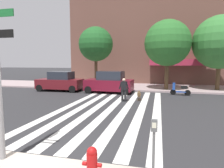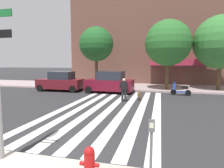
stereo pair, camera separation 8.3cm
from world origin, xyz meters
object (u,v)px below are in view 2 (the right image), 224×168
at_px(parked_car_behind_first, 110,82).
at_px(parked_car_near_curb, 61,82).
at_px(parked_scooter, 181,90).
at_px(pedestrian_dog_walker, 124,88).
at_px(street_tree_nearest, 96,44).
at_px(parking_meter_second_along, 151,141).
at_px(street_tree_middle, 168,43).
at_px(dog_on_leash, 139,94).
at_px(fire_hydrant, 89,164).
at_px(street_tree_further, 221,42).

bearing_deg(parked_car_behind_first, parked_car_near_curb, 179.97).
xyz_separation_m(parked_scooter, pedestrian_dog_walker, (-4.14, -3.69, 0.45)).
xyz_separation_m(street_tree_nearest, pedestrian_dog_walker, (4.37, -7.04, -3.77)).
bearing_deg(parking_meter_second_along, parked_car_near_curb, 125.75).
relative_size(parking_meter_second_along, street_tree_middle, 0.21).
xyz_separation_m(parking_meter_second_along, pedestrian_dog_walker, (-2.30, 9.13, -0.10)).
height_order(street_tree_middle, dog_on_leash, street_tree_middle).
bearing_deg(street_tree_nearest, fire_hydrant, -72.01).
xyz_separation_m(parked_car_behind_first, dog_on_leash, (2.96, -2.90, -0.49)).
xyz_separation_m(parking_meter_second_along, street_tree_middle, (0.77, 15.20, 3.52)).
height_order(street_tree_nearest, pedestrian_dog_walker, street_tree_nearest).
bearing_deg(parked_scooter, parked_car_behind_first, -179.27).
relative_size(street_tree_nearest, pedestrian_dog_walker, 3.91).
relative_size(parking_meter_second_along, parked_car_behind_first, 0.31).
bearing_deg(pedestrian_dog_walker, fire_hydrant, -83.99).
bearing_deg(street_tree_further, dog_on_leash, -137.35).
xyz_separation_m(street_tree_nearest, street_tree_middle, (7.45, -0.97, -0.14)).
xyz_separation_m(parking_meter_second_along, parked_scooter, (1.84, 12.82, -0.55)).
distance_m(parking_meter_second_along, parked_car_near_curb, 15.70).
height_order(parked_car_behind_first, street_tree_further, street_tree_further).
distance_m(street_tree_nearest, pedestrian_dog_walker, 9.10).
bearing_deg(dog_on_leash, parking_meter_second_along, -82.44).
distance_m(fire_hydrant, parked_car_behind_first, 13.44).
height_order(parked_car_behind_first, street_tree_middle, street_tree_middle).
relative_size(street_tree_further, pedestrian_dog_walker, 4.24).
height_order(parking_meter_second_along, parked_scooter, parking_meter_second_along).
bearing_deg(pedestrian_dog_walker, parked_car_near_curb, 152.25).
height_order(parking_meter_second_along, street_tree_middle, street_tree_middle).
relative_size(parked_car_behind_first, street_tree_middle, 0.66).
xyz_separation_m(parked_car_behind_first, street_tree_further, (9.80, 3.40, 3.67)).
distance_m(parked_scooter, street_tree_further, 6.45).
xyz_separation_m(fire_hydrant, parked_car_near_curb, (-7.87, 13.10, 0.36)).
distance_m(street_tree_nearest, street_tree_further, 12.20).
height_order(parked_car_behind_first, pedestrian_dog_walker, parked_car_behind_first).
height_order(parking_meter_second_along, parked_car_behind_first, parked_car_behind_first).
relative_size(street_tree_middle, pedestrian_dog_walker, 4.02).
relative_size(parking_meter_second_along, street_tree_further, 0.20).
bearing_deg(street_tree_middle, pedestrian_dog_walker, -116.91).
bearing_deg(dog_on_leash, pedestrian_dog_walker, -144.58).
xyz_separation_m(parking_meter_second_along, parked_car_near_curb, (-9.18, 12.74, -0.15)).
bearing_deg(parked_car_near_curb, street_tree_further, 13.00).
bearing_deg(street_tree_nearest, pedestrian_dog_walker, -58.18).
xyz_separation_m(parked_car_near_curb, street_tree_middle, (9.95, 2.45, 3.66)).
bearing_deg(street_tree_middle, street_tree_further, 11.22).
height_order(parked_scooter, street_tree_further, street_tree_further).
height_order(street_tree_nearest, dog_on_leash, street_tree_nearest).
height_order(parking_meter_second_along, street_tree_nearest, street_tree_nearest).
distance_m(parking_meter_second_along, street_tree_nearest, 17.87).
bearing_deg(parking_meter_second_along, parked_car_behind_first, 108.53).
xyz_separation_m(parked_car_near_curb, pedestrian_dog_walker, (6.87, -3.61, 0.04)).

